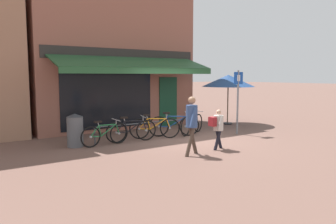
{
  "coord_description": "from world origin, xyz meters",
  "views": [
    {
      "loc": [
        -6.74,
        -8.58,
        2.17
      ],
      "look_at": [
        -1.12,
        -0.29,
        1.05
      ],
      "focal_mm": 35.0,
      "sensor_mm": 36.0,
      "label": 1
    }
  ],
  "objects_px": {
    "bicycle_black": "(131,130)",
    "cafe_parasol": "(228,81)",
    "bicycle_silver": "(192,124)",
    "pedestrian_child": "(218,125)",
    "bicycle_orange": "(155,128)",
    "parking_sign": "(238,95)",
    "bicycle_blue": "(174,125)",
    "bicycle_green": "(105,134)",
    "pedestrian_adult": "(192,119)",
    "litter_bin": "(75,130)"
  },
  "relations": [
    {
      "from": "bicycle_orange",
      "to": "pedestrian_child",
      "type": "bearing_deg",
      "value": -49.29
    },
    {
      "from": "bicycle_blue",
      "to": "parking_sign",
      "type": "relative_size",
      "value": 0.72
    },
    {
      "from": "bicycle_black",
      "to": "cafe_parasol",
      "type": "xyz_separation_m",
      "value": [
        5.43,
        1.13,
        1.55
      ]
    },
    {
      "from": "pedestrian_adult",
      "to": "cafe_parasol",
      "type": "bearing_deg",
      "value": 38.21
    },
    {
      "from": "bicycle_blue",
      "to": "pedestrian_child",
      "type": "distance_m",
      "value": 2.44
    },
    {
      "from": "bicycle_green",
      "to": "bicycle_black",
      "type": "xyz_separation_m",
      "value": [
        0.94,
        0.04,
        0.02
      ]
    },
    {
      "from": "pedestrian_child",
      "to": "parking_sign",
      "type": "bearing_deg",
      "value": 38.47
    },
    {
      "from": "bicycle_black",
      "to": "pedestrian_adult",
      "type": "xyz_separation_m",
      "value": [
        0.54,
        -2.49,
        0.61
      ]
    },
    {
      "from": "pedestrian_adult",
      "to": "litter_bin",
      "type": "height_order",
      "value": "pedestrian_adult"
    },
    {
      "from": "bicycle_black",
      "to": "litter_bin",
      "type": "height_order",
      "value": "litter_bin"
    },
    {
      "from": "bicycle_blue",
      "to": "pedestrian_adult",
      "type": "distance_m",
      "value": 2.86
    },
    {
      "from": "cafe_parasol",
      "to": "bicycle_black",
      "type": "bearing_deg",
      "value": -168.29
    },
    {
      "from": "bicycle_silver",
      "to": "cafe_parasol",
      "type": "relative_size",
      "value": 0.69
    },
    {
      "from": "bicycle_black",
      "to": "pedestrian_adult",
      "type": "distance_m",
      "value": 2.62
    },
    {
      "from": "bicycle_green",
      "to": "litter_bin",
      "type": "xyz_separation_m",
      "value": [
        -0.82,
        0.35,
        0.15
      ]
    },
    {
      "from": "bicycle_silver",
      "to": "pedestrian_child",
      "type": "relative_size",
      "value": 1.35
    },
    {
      "from": "pedestrian_adult",
      "to": "pedestrian_child",
      "type": "height_order",
      "value": "pedestrian_adult"
    },
    {
      "from": "bicycle_orange",
      "to": "pedestrian_adult",
      "type": "relative_size",
      "value": 1.01
    },
    {
      "from": "bicycle_orange",
      "to": "pedestrian_child",
      "type": "height_order",
      "value": "pedestrian_child"
    },
    {
      "from": "bicycle_black",
      "to": "cafe_parasol",
      "type": "height_order",
      "value": "cafe_parasol"
    },
    {
      "from": "bicycle_black",
      "to": "bicycle_silver",
      "type": "bearing_deg",
      "value": 9.86
    },
    {
      "from": "bicycle_green",
      "to": "pedestrian_child",
      "type": "height_order",
      "value": "pedestrian_child"
    },
    {
      "from": "bicycle_blue",
      "to": "pedestrian_child",
      "type": "height_order",
      "value": "pedestrian_child"
    },
    {
      "from": "bicycle_orange",
      "to": "pedestrian_child",
      "type": "relative_size",
      "value": 1.37
    },
    {
      "from": "pedestrian_adult",
      "to": "bicycle_black",
      "type": "bearing_deg",
      "value": 103.94
    },
    {
      "from": "bicycle_green",
      "to": "bicycle_orange",
      "type": "bearing_deg",
      "value": -1.2
    },
    {
      "from": "pedestrian_child",
      "to": "cafe_parasol",
      "type": "xyz_separation_m",
      "value": [
        3.83,
        3.5,
        1.2
      ]
    },
    {
      "from": "bicycle_black",
      "to": "pedestrian_child",
      "type": "distance_m",
      "value": 2.88
    },
    {
      "from": "bicycle_green",
      "to": "bicycle_blue",
      "type": "bearing_deg",
      "value": -3.5
    },
    {
      "from": "pedestrian_adult",
      "to": "litter_bin",
      "type": "distance_m",
      "value": 3.66
    },
    {
      "from": "bicycle_black",
      "to": "litter_bin",
      "type": "bearing_deg",
      "value": 179.03
    },
    {
      "from": "litter_bin",
      "to": "cafe_parasol",
      "type": "relative_size",
      "value": 0.44
    },
    {
      "from": "bicycle_silver",
      "to": "cafe_parasol",
      "type": "bearing_deg",
      "value": -4.76
    },
    {
      "from": "litter_bin",
      "to": "cafe_parasol",
      "type": "xyz_separation_m",
      "value": [
        7.19,
        0.81,
        1.42
      ]
    },
    {
      "from": "bicycle_green",
      "to": "bicycle_orange",
      "type": "distance_m",
      "value": 1.89
    },
    {
      "from": "bicycle_black",
      "to": "bicycle_orange",
      "type": "distance_m",
      "value": 0.96
    },
    {
      "from": "litter_bin",
      "to": "bicycle_black",
      "type": "bearing_deg",
      "value": -10.13
    },
    {
      "from": "bicycle_orange",
      "to": "cafe_parasol",
      "type": "height_order",
      "value": "cafe_parasol"
    },
    {
      "from": "bicycle_black",
      "to": "parking_sign",
      "type": "distance_m",
      "value": 4.18
    },
    {
      "from": "bicycle_blue",
      "to": "bicycle_silver",
      "type": "bearing_deg",
      "value": 25.03
    },
    {
      "from": "bicycle_green",
      "to": "litter_bin",
      "type": "height_order",
      "value": "litter_bin"
    },
    {
      "from": "bicycle_silver",
      "to": "pedestrian_child",
      "type": "distance_m",
      "value": 2.6
    },
    {
      "from": "bicycle_green",
      "to": "bicycle_black",
      "type": "bearing_deg",
      "value": -2.92
    },
    {
      "from": "bicycle_blue",
      "to": "pedestrian_adult",
      "type": "relative_size",
      "value": 1.05
    },
    {
      "from": "bicycle_green",
      "to": "pedestrian_adult",
      "type": "xyz_separation_m",
      "value": [
        1.48,
        -2.45,
        0.63
      ]
    },
    {
      "from": "bicycle_blue",
      "to": "litter_bin",
      "type": "xyz_separation_m",
      "value": [
        -3.49,
        0.27,
        0.12
      ]
    },
    {
      "from": "pedestrian_child",
      "to": "parking_sign",
      "type": "relative_size",
      "value": 0.5
    },
    {
      "from": "bicycle_green",
      "to": "bicycle_blue",
      "type": "distance_m",
      "value": 2.67
    },
    {
      "from": "parking_sign",
      "to": "cafe_parasol",
      "type": "height_order",
      "value": "parking_sign"
    },
    {
      "from": "bicycle_blue",
      "to": "cafe_parasol",
      "type": "bearing_deg",
      "value": 42.26
    }
  ]
}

